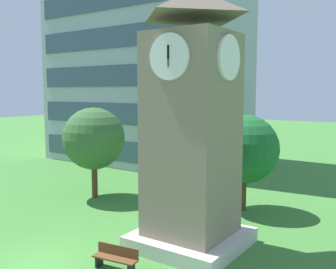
# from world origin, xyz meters

# --- Properties ---
(ground_plane) EXTENTS (160.00, 160.00, 0.00)m
(ground_plane) POSITION_xyz_m (0.00, 0.00, 0.00)
(ground_plane) COLOR #3D7A33
(office_building) EXTENTS (17.39, 11.86, 25.60)m
(office_building) POSITION_xyz_m (-11.10, 21.39, 12.80)
(office_building) COLOR #9EA8B2
(office_building) RESTS_ON ground
(clock_tower) EXTENTS (4.36, 4.36, 10.83)m
(clock_tower) POSITION_xyz_m (3.83, 4.92, 4.85)
(clock_tower) COLOR gray
(clock_tower) RESTS_ON ground
(park_bench) EXTENTS (1.85, 0.74, 0.88)m
(park_bench) POSITION_xyz_m (2.69, 1.37, 0.46)
(park_bench) COLOR brown
(park_bench) RESTS_ON ground
(tree_near_tower) EXTENTS (3.88, 3.88, 5.70)m
(tree_near_tower) POSITION_xyz_m (-5.21, 8.05, 3.75)
(tree_near_tower) COLOR #513823
(tree_near_tower) RESTS_ON ground
(tree_by_building) EXTENTS (3.83, 3.83, 5.42)m
(tree_by_building) POSITION_xyz_m (3.63, 10.93, 3.50)
(tree_by_building) COLOR #513823
(tree_by_building) RESTS_ON ground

